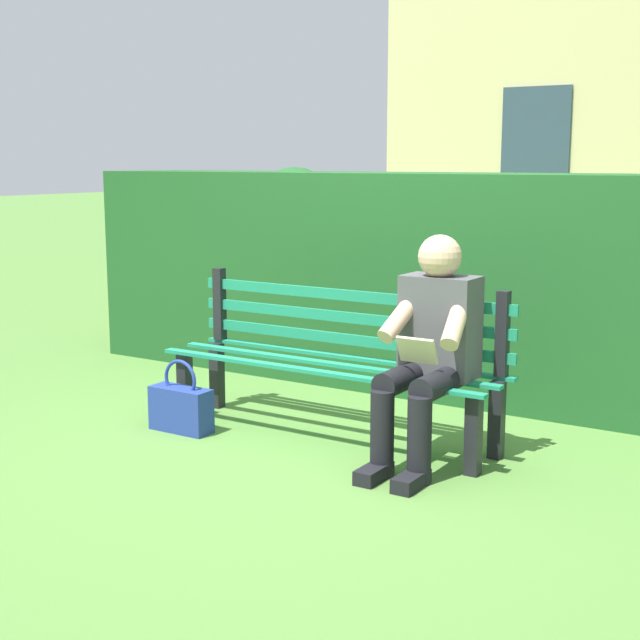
% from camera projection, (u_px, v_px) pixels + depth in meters
% --- Properties ---
extents(ground, '(60.00, 60.00, 0.00)m').
position_uv_depth(ground, '(330.00, 437.00, 5.06)').
color(ground, '#517F38').
extents(park_bench, '(1.99, 0.46, 0.87)m').
position_uv_depth(park_bench, '(337.00, 356.00, 5.05)').
color(park_bench, black).
rests_on(park_bench, ground).
extents(person_seated, '(0.44, 0.73, 1.16)m').
position_uv_depth(person_seated, '(429.00, 346.00, 4.53)').
color(person_seated, '#4C4C51').
rests_on(person_seated, ground).
extents(hedge_backdrop, '(5.83, 0.88, 1.58)m').
position_uv_depth(hedge_backdrop, '(479.00, 279.00, 5.89)').
color(hedge_backdrop, '#1E5123').
rests_on(hedge_backdrop, ground).
extents(handbag, '(0.37, 0.14, 0.42)m').
position_uv_depth(handbag, '(181.00, 407.00, 5.15)').
color(handbag, navy).
rests_on(handbag, ground).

